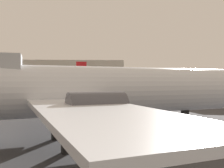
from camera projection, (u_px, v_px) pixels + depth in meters
The scene contains 3 objects.
airplane_at_gate at pixel (75, 91), 18.34m from camera, with size 36.06×28.93×12.09m.
airplane_far_left at pixel (35, 86), 65.85m from camera, with size 32.86×26.51×9.70m.
terminal_building at pixel (65, 75), 145.41m from camera, with size 64.05×25.42×15.42m, color beige.
Camera 1 is at (0.77, -8.04, 4.57)m, focal length 41.14 mm.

